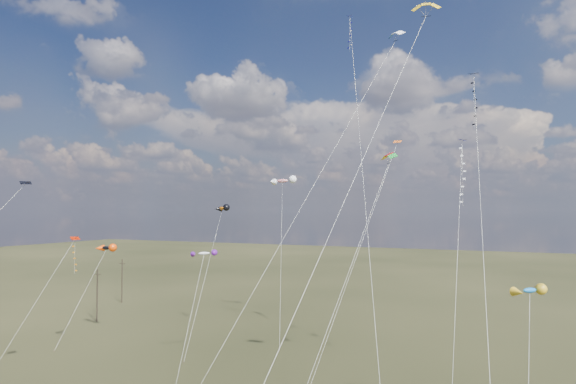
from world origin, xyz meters
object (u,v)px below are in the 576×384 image
at_px(utility_pole_far, 122,280).
at_px(parafoil_yellow, 425,7).
at_px(utility_pole_near, 97,295).
at_px(novelty_black_orange, 106,248).
at_px(diamond_black_high, 475,117).

height_order(utility_pole_far, parafoil_yellow, parafoil_yellow).
bearing_deg(utility_pole_near, parafoil_yellow, -18.37).
bearing_deg(novelty_black_orange, diamond_black_high, -5.40).
bearing_deg(novelty_black_orange, utility_pole_far, 127.96).
height_order(diamond_black_high, novelty_black_orange, diamond_black_high).
bearing_deg(diamond_black_high, parafoil_yellow, -115.36).
bearing_deg(parafoil_yellow, utility_pole_near, 161.63).
bearing_deg(parafoil_yellow, novelty_black_orange, 165.93).
relative_size(utility_pole_near, parafoil_yellow, 0.23).
bearing_deg(utility_pole_near, novelty_black_orange, -38.72).
xyz_separation_m(parafoil_yellow, novelty_black_orange, (-45.08, 11.30, -21.82)).
bearing_deg(novelty_black_orange, parafoil_yellow, -14.07).
xyz_separation_m(utility_pole_near, parafoil_yellow, (52.88, -17.56, 29.66)).
bearing_deg(novelty_black_orange, utility_pole_near, 141.28).
relative_size(utility_pole_near, novelty_black_orange, 0.64).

